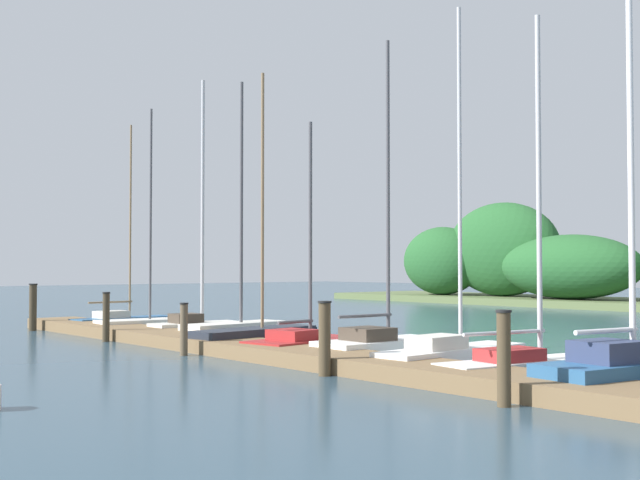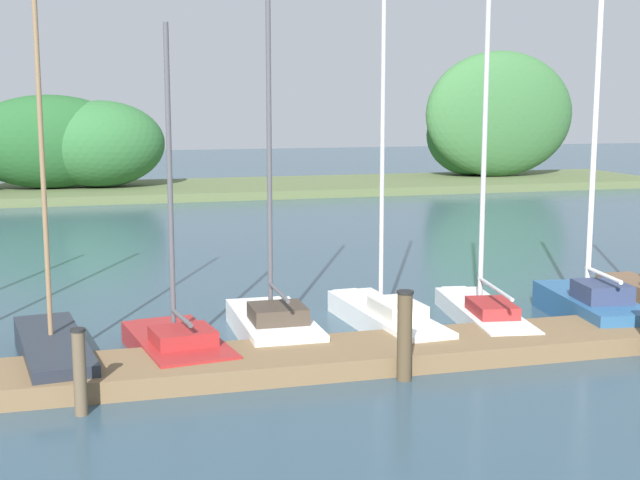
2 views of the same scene
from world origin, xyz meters
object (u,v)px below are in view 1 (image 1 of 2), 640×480
object	(u,v)px
sailboat_9	(627,368)
mooring_piling_3	(325,338)
mooring_piling_1	(106,317)
sailboat_4	(259,335)
sailboat_6	(384,343)
sailboat_8	(533,360)
sailboat_3	(239,326)
sailboat_0	(125,319)
sailboat_1	(148,323)
mooring_piling_4	(504,358)
mooring_piling_0	(33,307)
sailboat_2	(198,321)
sailboat_7	(455,351)
mooring_piling_2	(184,329)
sailboat_5	(306,342)

from	to	relation	value
sailboat_9	mooring_piling_3	xyz separation A→B (m)	(-5.19, -2.61, 0.33)
mooring_piling_3	mooring_piling_1	bearing A→B (deg)	-179.70
sailboat_4	sailboat_6	world-z (taller)	sailboat_6
sailboat_6	sailboat_8	distance (m)	4.46
sailboat_3	sailboat_9	world-z (taller)	sailboat_3
sailboat_0	mooring_piling_1	xyz separation A→B (m)	(4.73, -2.98, 0.44)
sailboat_1	mooring_piling_4	xyz separation A→B (m)	(16.99, -2.70, 0.45)
sailboat_0	mooring_piling_1	world-z (taller)	sailboat_0
sailboat_6	mooring_piling_0	size ratio (longest dim) A/B	4.77
sailboat_2	mooring_piling_4	size ratio (longest dim) A/B	5.36
sailboat_2	mooring_piling_0	xyz separation A→B (m)	(-5.67, -3.23, 0.34)
sailboat_0	mooring_piling_0	size ratio (longest dim) A/B	4.55
sailboat_3	mooring_piling_1	world-z (taller)	sailboat_3
sailboat_4	mooring_piling_3	world-z (taller)	sailboat_4
sailboat_3	sailboat_6	distance (m)	6.56
sailboat_1	sailboat_7	xyz separation A→B (m)	(13.09, 0.60, 0.04)
sailboat_4	mooring_piling_2	world-z (taller)	sailboat_4
sailboat_6	sailboat_8	bearing A→B (deg)	-90.87
sailboat_7	mooring_piling_0	xyz separation A→B (m)	(-16.39, -3.29, 0.46)
sailboat_0	mooring_piling_4	size ratio (longest dim) A/B	4.83
sailboat_1	mooring_piling_1	size ratio (longest dim) A/B	5.16
sailboat_1	mooring_piling_2	xyz separation A→B (m)	(7.10, -2.75, 0.34)
mooring_piling_1	mooring_piling_2	xyz separation A→B (m)	(4.84, -0.18, -0.08)
sailboat_5	mooring_piling_0	bearing A→B (deg)	93.52
sailboat_0	mooring_piling_1	size ratio (longest dim) A/B	5.05
sailboat_3	sailboat_4	size ratio (longest dim) A/B	1.04
mooring_piling_0	mooring_piling_4	distance (m)	20.29
sailboat_2	mooring_piling_3	bearing A→B (deg)	-104.94
sailboat_5	sailboat_7	world-z (taller)	sailboat_7
sailboat_3	sailboat_5	distance (m)	4.70
sailboat_4	mooring_piling_0	bearing A→B (deg)	97.32
mooring_piling_1	sailboat_5	bearing A→B (deg)	20.07
sailboat_3	sailboat_7	xyz separation A→B (m)	(8.88, -0.25, -0.04)
sailboat_3	sailboat_7	bearing A→B (deg)	-96.64
sailboat_5	mooring_piling_1	bearing A→B (deg)	101.88
sailboat_8	mooring_piling_4	size ratio (longest dim) A/B	4.78
sailboat_3	mooring_piling_0	world-z (taller)	sailboat_3
mooring_piling_2	sailboat_9	bearing A→B (deg)	15.26
mooring_piling_3	sailboat_1	bearing A→B (deg)	168.47
sailboat_1	sailboat_7	distance (m)	13.11
sailboat_7	sailboat_8	world-z (taller)	sailboat_7
sailboat_2	mooring_piling_0	size ratio (longest dim) A/B	5.05
sailboat_1	mooring_piling_4	world-z (taller)	sailboat_1
mooring_piling_0	mooring_piling_2	world-z (taller)	mooring_piling_0
sailboat_1	mooring_piling_1	distance (m)	3.44
sailboat_0	sailboat_8	distance (m)	17.71
sailboat_7	sailboat_0	bearing A→B (deg)	87.28
sailboat_4	mooring_piling_3	size ratio (longest dim) A/B	5.00
sailboat_3	sailboat_5	size ratio (longest dim) A/B	1.33
sailboat_2	sailboat_4	bearing A→B (deg)	-96.46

